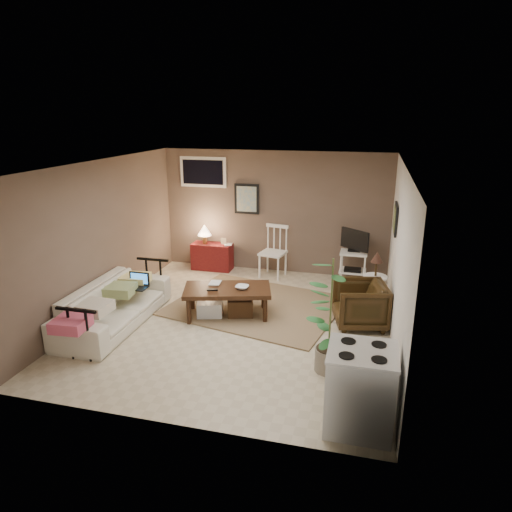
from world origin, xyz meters
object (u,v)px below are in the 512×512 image
(sofa, at_px, (114,298))
(stove, at_px, (360,389))
(armchair, at_px, (360,302))
(spindle_chair, at_px, (273,253))
(side_table, at_px, (376,275))
(coffee_table, at_px, (227,300))
(red_console, at_px, (212,254))
(potted_plant, at_px, (331,312))
(tv_stand, at_px, (354,256))

(sofa, xyz_separation_m, stove, (3.67, -1.52, 0.02))
(armchair, relative_size, stove, 0.85)
(sofa, bearing_deg, spindle_chair, -34.82)
(sofa, relative_size, side_table, 2.15)
(coffee_table, bearing_deg, stove, -46.26)
(red_console, height_order, stove, red_console)
(side_table, relative_size, stove, 1.14)
(sofa, xyz_separation_m, spindle_chair, (1.87, 2.68, 0.05))
(armchair, xyz_separation_m, potted_plant, (-0.32, -1.39, 0.42))
(tv_stand, bearing_deg, spindle_chair, 178.43)
(armchair, relative_size, potted_plant, 0.50)
(coffee_table, distance_m, tv_stand, 2.70)
(red_console, xyz_separation_m, stove, (3.11, -4.30, 0.12))
(side_table, xyz_separation_m, stove, (-0.13, -2.97, -0.19))
(potted_plant, xyz_separation_m, stove, (0.40, -1.00, -0.36))
(sofa, relative_size, potted_plant, 1.45)
(side_table, height_order, stove, side_table)
(spindle_chair, bearing_deg, sofa, -124.82)
(side_table, distance_m, armchair, 0.67)
(tv_stand, xyz_separation_m, side_table, (0.39, -1.20, 0.07))
(coffee_table, distance_m, sofa, 1.71)
(spindle_chair, bearing_deg, side_table, -32.74)
(potted_plant, height_order, stove, potted_plant)
(armchair, bearing_deg, stove, -11.17)
(coffee_table, xyz_separation_m, stove, (2.11, -2.21, 0.16))
(red_console, height_order, potted_plant, potted_plant)
(red_console, relative_size, stove, 1.06)
(coffee_table, relative_size, tv_stand, 1.41)
(tv_stand, distance_m, stove, 4.17)
(coffee_table, relative_size, red_console, 1.57)
(coffee_table, bearing_deg, side_table, 18.82)
(sofa, height_order, side_table, side_table)
(sofa, bearing_deg, stove, -112.53)
(potted_plant, relative_size, stove, 1.69)
(armchair, distance_m, potted_plant, 1.48)
(tv_stand, height_order, stove, tv_stand)
(sofa, height_order, stove, stove)
(red_console, xyz_separation_m, tv_stand, (2.84, -0.14, 0.23))
(spindle_chair, bearing_deg, tv_stand, -1.57)
(red_console, distance_m, tv_stand, 2.85)
(red_console, height_order, spindle_chair, spindle_chair)
(sofa, distance_m, potted_plant, 3.33)
(tv_stand, height_order, armchair, tv_stand)
(coffee_table, relative_size, sofa, 0.68)
(tv_stand, relative_size, potted_plant, 0.70)
(sofa, xyz_separation_m, armchair, (3.59, 0.86, -0.05))
(tv_stand, xyz_separation_m, potted_plant, (-0.14, -3.16, 0.24))
(coffee_table, height_order, sofa, sofa)
(tv_stand, bearing_deg, armchair, -83.93)
(coffee_table, xyz_separation_m, red_console, (-1.00, 2.10, 0.04))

